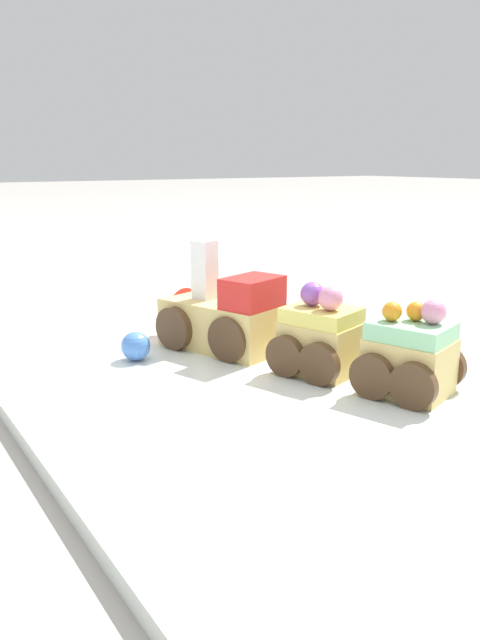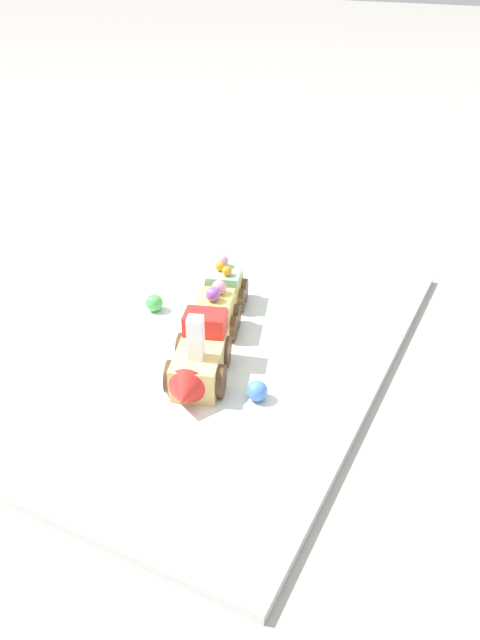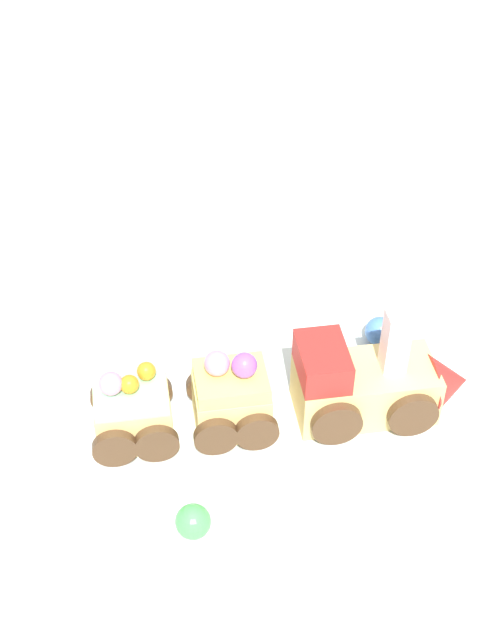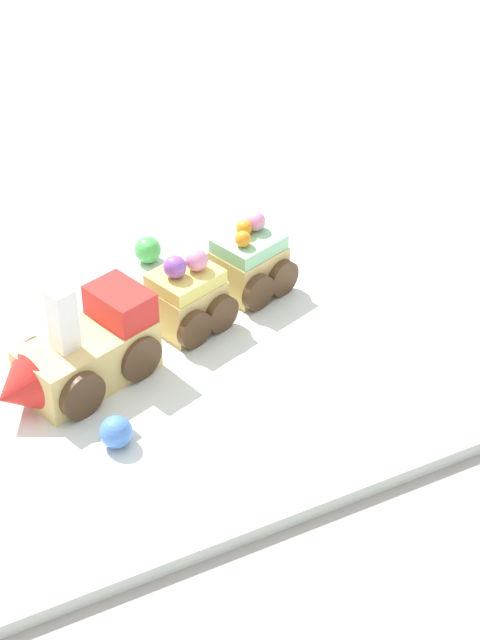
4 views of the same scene
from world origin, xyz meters
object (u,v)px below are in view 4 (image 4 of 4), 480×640
(gumball_blue, at_px, (116,432))
(gumball_green, at_px, (148,250))
(cake_train_locomotive, at_px, (80,357))
(cake_car_mint, at_px, (249,263))
(cake_car_lemon, at_px, (186,298))

(gumball_blue, distance_m, gumball_green, 0.25)
(cake_train_locomotive, distance_m, cake_car_mint, 0.19)
(cake_car_lemon, bearing_deg, cake_car_mint, -179.80)
(gumball_blue, relative_size, gumball_green, 1.00)
(cake_car_mint, xyz_separation_m, gumball_green, (0.06, -0.08, -0.01))
(cake_car_mint, distance_m, gumball_green, 0.10)
(cake_train_locomotive, bearing_deg, cake_car_mint, -179.95)
(cake_train_locomotive, height_order, gumball_green, cake_train_locomotive)
(cake_car_lemon, distance_m, gumball_green, 0.11)
(cake_car_mint, bearing_deg, gumball_blue, 18.97)
(gumball_blue, height_order, gumball_green, same)
(cake_car_lemon, relative_size, gumball_blue, 3.21)
(cake_train_locomotive, distance_m, gumball_green, 0.18)
(cake_car_lemon, relative_size, cake_car_mint, 1.00)
(cake_train_locomotive, xyz_separation_m, cake_car_mint, (-0.18, -0.06, -0.00))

